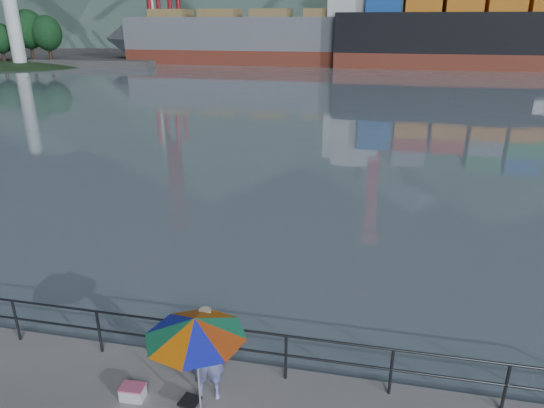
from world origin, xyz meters
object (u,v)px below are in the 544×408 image
at_px(fisherman, 208,357).
at_px(bulk_carrier, 277,35).
at_px(cooler_bag, 133,393).
at_px(beach_umbrella, 195,328).

height_order(fisherman, bulk_carrier, bulk_carrier).
bearing_deg(fisherman, bulk_carrier, 85.35).
xyz_separation_m(fisherman, cooler_bag, (-1.38, -0.37, -0.75)).
height_order(beach_umbrella, cooler_bag, beach_umbrella).
bearing_deg(bulk_carrier, cooler_bag, -80.71).
distance_m(beach_umbrella, bulk_carrier, 75.87).
bearing_deg(beach_umbrella, bulk_carrier, 100.32).
bearing_deg(cooler_bag, fisherman, 11.66).
relative_size(cooler_bag, bulk_carrier, 0.01).
bearing_deg(cooler_bag, beach_umbrella, -11.86).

